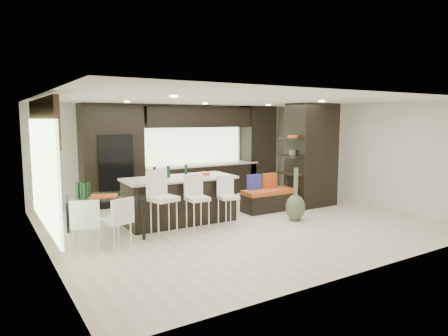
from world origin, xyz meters
TOP-DOWN VIEW (x-y plane):
  - ground at (0.00, 0.00)m, footprint 8.00×8.00m
  - back_wall at (0.00, 3.50)m, footprint 8.00×0.02m
  - left_wall at (-4.00, 0.00)m, footprint 0.02×7.00m
  - right_wall at (4.00, 0.00)m, footprint 0.02×7.00m
  - ceiling at (0.00, 0.00)m, footprint 8.00×7.00m
  - window_left at (-3.96, 0.20)m, footprint 0.04×3.20m
  - window_back at (0.60, 3.46)m, footprint 3.40×0.04m
  - stone_accent at (-3.93, 0.20)m, footprint 0.08×3.00m
  - ceiling_spots at (0.00, 0.25)m, footprint 4.00×3.00m
  - back_cabinetry at (0.50, 3.17)m, footprint 6.80×0.68m
  - refrigerator at (-1.90, 3.12)m, footprint 0.90×0.68m
  - partition_column at (2.60, 0.40)m, footprint 1.20×0.80m
  - kitchen_island at (-1.16, 0.59)m, footprint 2.49×1.12m
  - stool_left at (-1.92, -0.27)m, footprint 0.56×0.56m
  - stool_mid at (-1.16, -0.24)m, footprint 0.43×0.43m
  - stool_right at (-0.40, -0.23)m, footprint 0.45×0.45m
  - bench at (1.24, 0.45)m, footprint 1.43×0.58m
  - floor_vase at (1.14, -0.64)m, footprint 0.55×0.55m
  - dining_table at (-2.88, 0.42)m, footprint 1.88×1.45m
  - chair_near at (-2.88, -0.36)m, footprint 0.58×0.58m
  - chair_far at (-3.39, -0.37)m, footprint 0.60×0.60m
  - chair_end at (-1.75, 0.42)m, footprint 0.55×0.55m

SIDE VIEW (x-z plane):
  - ground at x=0.00m, z-range 0.00..0.00m
  - bench at x=1.24m, z-range 0.00..0.54m
  - chair_end at x=-1.75m, z-range 0.00..0.78m
  - dining_table at x=-2.88m, z-range 0.00..0.80m
  - chair_near at x=-2.88m, z-range 0.00..0.84m
  - stool_right at x=-0.40m, z-range 0.00..0.88m
  - chair_far at x=-3.39m, z-range 0.00..0.88m
  - stool_mid at x=-1.16m, z-range 0.00..0.94m
  - kitchen_island at x=-1.16m, z-range 0.00..1.03m
  - stool_left at x=-1.92m, z-range 0.00..1.06m
  - floor_vase at x=1.14m, z-range 0.00..1.21m
  - refrigerator at x=-1.90m, z-range 0.00..1.90m
  - back_wall at x=0.00m, z-range 0.00..2.70m
  - left_wall at x=-4.00m, z-range 0.00..2.70m
  - right_wall at x=4.00m, z-range 0.00..2.70m
  - window_left at x=-3.96m, z-range 0.40..2.30m
  - back_cabinetry at x=0.50m, z-range 0.00..2.70m
  - partition_column at x=2.60m, z-range 0.00..2.70m
  - window_back at x=0.60m, z-range 0.95..2.15m
  - stone_accent at x=-3.93m, z-range 1.85..2.65m
  - ceiling_spots at x=0.00m, z-range 2.67..2.69m
  - ceiling at x=0.00m, z-range 2.69..2.71m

